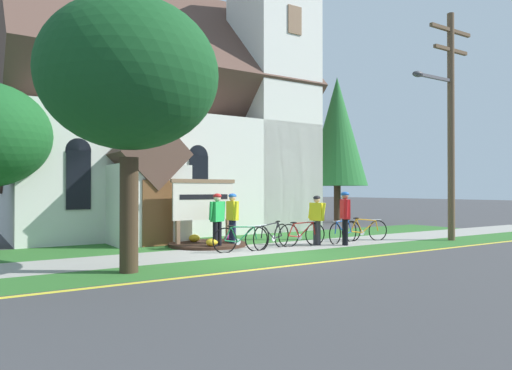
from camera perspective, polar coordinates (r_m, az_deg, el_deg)
The scene contains 21 objects.
ground at distance 15.91m, azimuth -7.92°, elevation -7.03°, with size 140.00×140.00×0.00m, color #3D3D3F.
sidewalk_slab at distance 13.96m, azimuth -0.09°, elevation -7.92°, with size 32.00×2.12×0.01m, color #99968E.
grass_verge at distance 12.40m, azimuth 4.79°, elevation -8.86°, with size 32.00×1.74×0.01m, color #2D6628.
church_lawn at distance 16.10m, azimuth -4.92°, elevation -6.94°, with size 24.00×2.87×0.01m, color #2D6628.
curb_paint_stripe at distance 11.61m, azimuth 7.90°, elevation -9.43°, with size 28.00×0.16×0.01m, color yellow.
church_building at distance 21.63m, azimuth -11.05°, elevation 7.18°, with size 12.64×11.26×13.28m.
church_sign at distance 15.00m, azimuth -6.47°, elevation -2.04°, with size 2.27×0.15×2.13m.
flower_bed at distance 14.83m, azimuth -5.93°, elevation -7.22°, with size 2.45×2.45×0.34m.
bicycle_orange at distance 14.07m, azimuth 1.96°, elevation -6.30°, with size 1.69×0.58×0.85m.
bicycle_black at distance 16.57m, azimuth 13.23°, elevation -5.44°, with size 1.74×0.49×0.85m.
bicycle_red at distance 14.76m, azimuth 5.68°, elevation -6.05°, with size 1.72×0.22×0.80m.
bicycle_green at distance 15.88m, azimuth 10.73°, elevation -5.69°, with size 1.70×0.52×0.81m.
bicycle_yellow at distance 13.32m, azimuth -1.90°, elevation -6.66°, with size 1.72×0.26×0.80m.
cyclist_in_blue_jersey at distance 14.63m, azimuth -2.93°, elevation -3.76°, with size 0.27×0.72×1.67m.
cyclist_in_white_jersey at distance 15.03m, azimuth 7.52°, elevation -3.88°, with size 0.33×0.73×1.60m.
cyclist_in_orange_jersey at distance 13.95m, azimuth -4.80°, elevation -3.89°, with size 0.63×0.40×1.68m.
cyclist_in_yellow_jersey at distance 15.10m, azimuth 10.93°, elevation -3.49°, with size 0.42×0.63×1.73m.
utility_pole at distance 17.84m, azimuth 22.72°, elevation 8.09°, with size 3.12×0.28×8.05m.
roadside_conifer at distance 25.90m, azimuth 9.98°, elevation 6.50°, with size 3.30×3.30×7.98m.
verge_sapling at distance 10.66m, azimuth -15.35°, elevation 12.86°, with size 3.87×3.87×5.92m.
distant_hill at distance 76.10m, azimuth -21.19°, elevation -1.87°, with size 91.26×39.16×23.15m, color #847A5B.
Camera 1 is at (-6.64, -10.34, 1.80)m, focal length 32.43 mm.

